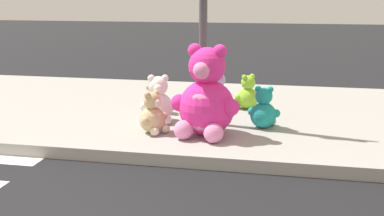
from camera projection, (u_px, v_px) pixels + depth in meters
name	position (u px, v px, depth m)	size (l,w,h in m)	color
sidewalk	(150.00, 111.00, 7.51)	(28.00, 4.40, 0.15)	#9E9B93
plush_pink_large	(206.00, 100.00, 5.85)	(0.88, 0.80, 1.15)	#F22D93
plush_teal	(264.00, 111.00, 6.25)	(0.44, 0.39, 0.57)	teal
plush_white	(159.00, 103.00, 6.52)	(0.50, 0.47, 0.67)	white
plush_lime	(247.00, 95.00, 7.29)	(0.39, 0.39, 0.55)	#8CD133
plush_lavender	(217.00, 93.00, 7.40)	(0.41, 0.40, 0.57)	#B28CD8
plush_tan	(153.00, 116.00, 6.01)	(0.40, 0.38, 0.55)	tan
plush_brown	(154.00, 99.00, 7.07)	(0.38, 0.37, 0.53)	olive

